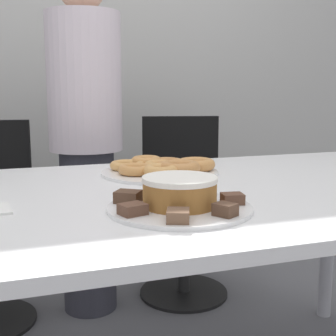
% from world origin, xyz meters
% --- Properties ---
extents(wall_back, '(8.00, 0.05, 2.60)m').
position_xyz_m(wall_back, '(0.00, 1.61, 1.30)').
color(wall_back, beige).
rests_on(wall_back, ground_plane).
extents(table, '(1.93, 1.02, 0.74)m').
position_xyz_m(table, '(0.00, 0.00, 0.67)').
color(table, white).
rests_on(table, ground_plane).
extents(person_standing, '(0.32, 0.32, 1.55)m').
position_xyz_m(person_standing, '(-0.09, 0.88, 0.82)').
color(person_standing, '#383842').
rests_on(person_standing, ground_plane).
extents(office_chair_right, '(0.54, 0.54, 0.88)m').
position_xyz_m(office_chair_right, '(0.39, 0.93, 0.41)').
color(office_chair_right, black).
rests_on(office_chair_right, ground_plane).
extents(plate_cake, '(0.34, 0.34, 0.01)m').
position_xyz_m(plate_cake, '(-0.05, -0.21, 0.75)').
color(plate_cake, white).
rests_on(plate_cake, table).
extents(plate_donuts, '(0.39, 0.39, 0.01)m').
position_xyz_m(plate_donuts, '(0.05, 0.24, 0.75)').
color(plate_donuts, white).
rests_on(plate_donuts, table).
extents(frosted_cake, '(0.17, 0.17, 0.07)m').
position_xyz_m(frosted_cake, '(-0.05, -0.21, 0.79)').
color(frosted_cake, '#9E662D').
rests_on(frosted_cake, plate_cake).
extents(lamington_0, '(0.06, 0.06, 0.03)m').
position_xyz_m(lamington_0, '(0.02, -0.32, 0.77)').
color(lamington_0, '#513828').
rests_on(lamington_0, plate_cake).
extents(lamington_1, '(0.06, 0.05, 0.02)m').
position_xyz_m(lamington_1, '(0.08, -0.23, 0.76)').
color(lamington_1, brown).
rests_on(lamington_1, plate_cake).
extents(lamington_2, '(0.06, 0.06, 0.03)m').
position_xyz_m(lamington_2, '(0.05, -0.13, 0.76)').
color(lamington_2, brown).
rests_on(lamington_2, plate_cake).
extents(lamington_3, '(0.05, 0.06, 0.02)m').
position_xyz_m(lamington_3, '(-0.06, -0.09, 0.76)').
color(lamington_3, brown).
rests_on(lamington_3, plate_cake).
extents(lamington_4, '(0.08, 0.07, 0.03)m').
position_xyz_m(lamington_4, '(-0.15, -0.14, 0.77)').
color(lamington_4, '#513828').
rests_on(lamington_4, plate_cake).
extents(lamington_5, '(0.07, 0.06, 0.02)m').
position_xyz_m(lamington_5, '(-0.17, -0.25, 0.76)').
color(lamington_5, brown).
rests_on(lamington_5, plate_cake).
extents(lamington_6, '(0.06, 0.07, 0.02)m').
position_xyz_m(lamington_6, '(-0.10, -0.33, 0.76)').
color(lamington_6, brown).
rests_on(lamington_6, plate_cake).
extents(donut_0, '(0.11, 0.11, 0.03)m').
position_xyz_m(donut_0, '(0.05, 0.24, 0.77)').
color(donut_0, tan).
rests_on(donut_0, plate_donuts).
extents(donut_1, '(0.11, 0.11, 0.03)m').
position_xyz_m(donut_1, '(-0.04, 0.22, 0.77)').
color(donut_1, '#D18E4C').
rests_on(donut_1, plate_donuts).
extents(donut_2, '(0.11, 0.11, 0.04)m').
position_xyz_m(donut_2, '(0.02, 0.15, 0.77)').
color(donut_2, tan).
rests_on(donut_2, plate_donuts).
extents(donut_3, '(0.13, 0.13, 0.04)m').
position_xyz_m(donut_3, '(0.10, 0.18, 0.77)').
color(donut_3, '#C68447').
rests_on(donut_3, plate_donuts).
extents(donut_4, '(0.13, 0.13, 0.04)m').
position_xyz_m(donut_4, '(0.17, 0.23, 0.77)').
color(donut_4, '#D18E4C').
rests_on(donut_4, plate_donuts).
extents(donut_5, '(0.12, 0.12, 0.03)m').
position_xyz_m(donut_5, '(0.09, 0.30, 0.77)').
color(donut_5, '#C68447').
rests_on(donut_5, plate_donuts).
extents(donut_6, '(0.11, 0.11, 0.04)m').
position_xyz_m(donut_6, '(0.03, 0.34, 0.77)').
color(donut_6, '#D18E4C').
rests_on(donut_6, plate_donuts).
extents(donut_7, '(0.12, 0.12, 0.03)m').
position_xyz_m(donut_7, '(-0.04, 0.31, 0.77)').
color(donut_7, tan).
rests_on(donut_7, plate_donuts).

